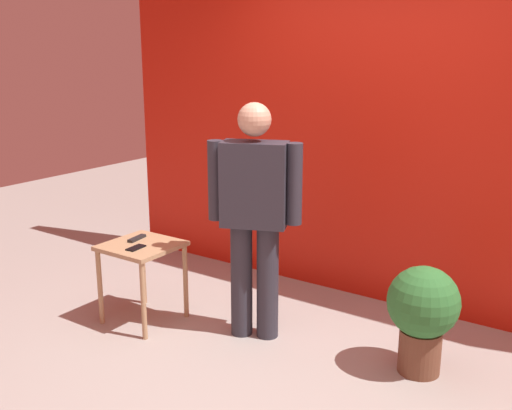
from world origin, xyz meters
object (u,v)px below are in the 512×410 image
object	(u,v)px
standing_person	(254,210)
cell_phone	(136,248)
tv_remote	(137,238)
potted_plant	(423,311)
side_table	(142,257)

from	to	relation	value
standing_person	cell_phone	world-z (taller)	standing_person
tv_remote	potted_plant	distance (m)	2.07
potted_plant	cell_phone	bearing A→B (deg)	-164.28
side_table	tv_remote	world-z (taller)	tv_remote
standing_person	potted_plant	xyz separation A→B (m)	(1.13, 0.17, -0.50)
side_table	tv_remote	xyz separation A→B (m)	(-0.10, 0.05, 0.11)
cell_phone	standing_person	bearing A→B (deg)	20.97
tv_remote	cell_phone	bearing A→B (deg)	-55.07
side_table	tv_remote	distance (m)	0.15
standing_person	potted_plant	bearing A→B (deg)	8.46
cell_phone	tv_remote	distance (m)	0.20
side_table	potted_plant	distance (m)	1.98
standing_person	cell_phone	size ratio (longest dim) A/B	11.25
tv_remote	standing_person	bearing A→B (deg)	4.96
tv_remote	potted_plant	bearing A→B (deg)	2.14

